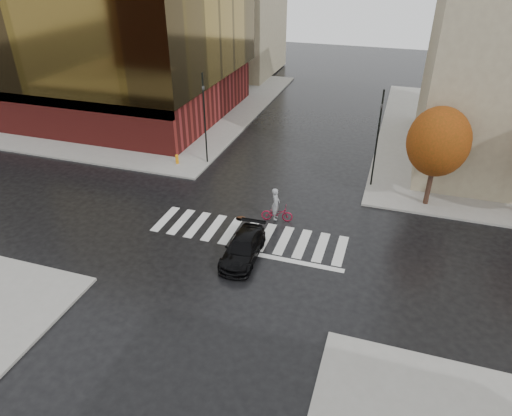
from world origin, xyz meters
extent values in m
plane|color=black|center=(0.00, 0.00, 0.00)|extent=(120.00, 120.00, 0.00)
cube|color=gray|center=(-21.00, 21.00, 0.07)|extent=(30.00, 30.00, 0.15)
cube|color=silver|center=(0.00, 0.50, 0.01)|extent=(12.00, 3.00, 0.01)
cube|color=maroon|center=(-22.00, 18.00, 2.15)|extent=(26.00, 18.00, 4.00)
cube|color=beige|center=(-22.00, 9.20, 3.65)|extent=(26.00, 0.40, 1.00)
cube|color=olive|center=(-22.00, 18.00, 10.15)|extent=(27.00, 19.00, 12.00)
cylinder|color=black|center=(10.00, 7.40, 1.55)|extent=(0.32, 0.32, 2.80)
ellipsoid|color=#96360E|center=(10.00, 7.40, 4.47)|extent=(3.80, 3.80, 4.37)
imported|color=black|center=(0.50, -1.80, 0.63)|extent=(1.91, 4.38, 1.26)
imported|color=maroon|center=(1.21, 2.50, 0.51)|extent=(2.03, 0.99, 1.02)
imported|color=gray|center=(1.11, 2.50, 1.18)|extent=(0.62, 0.83, 2.08)
cylinder|color=black|center=(-6.30, 9.00, 3.60)|extent=(0.12, 0.12, 6.90)
imported|color=black|center=(-6.30, 9.00, 6.10)|extent=(0.20, 0.17, 0.86)
cylinder|color=black|center=(6.30, 9.00, 3.55)|extent=(0.12, 0.12, 6.79)
imported|color=black|center=(6.30, 9.00, 6.01)|extent=(0.18, 0.20, 0.85)
cylinder|color=orange|center=(-8.39, 7.98, 0.46)|extent=(0.25, 0.25, 0.61)
sphere|color=orange|center=(-8.39, 7.98, 0.76)|extent=(0.27, 0.27, 0.27)
cylinder|color=#3F2516|center=(-1.00, 2.00, 0.01)|extent=(0.69, 0.69, 0.01)
camera|label=1|loc=(7.48, -20.90, 15.03)|focal=32.00mm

